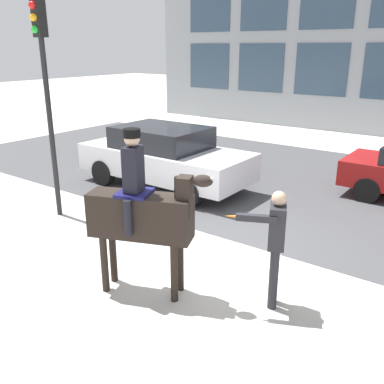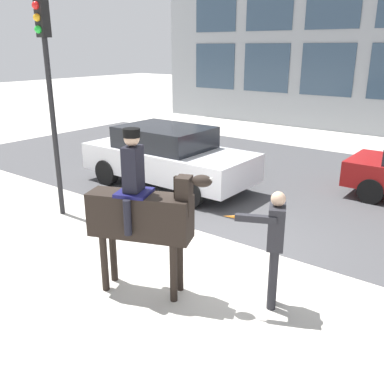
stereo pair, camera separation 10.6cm
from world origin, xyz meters
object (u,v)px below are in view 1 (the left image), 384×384
Objects in this scene: mounted_horse_lead at (142,212)px; street_car_near_lane at (164,156)px; traffic_light at (45,78)px; pedestrian_bystander at (275,240)px.

street_car_near_lane is (-3.08, 4.20, -0.46)m from mounted_horse_lead.
mounted_horse_lead is 5.23m from street_car_near_lane.
street_car_near_lane is 1.04× the size of traffic_light.
traffic_light is at bearing -29.16° from pedestrian_bystander.
mounted_horse_lead is 0.54× the size of street_car_near_lane.
mounted_horse_lead is 0.56× the size of traffic_light.
traffic_light is at bearing -101.36° from street_car_near_lane.
mounted_horse_lead reaches higher than pedestrian_bystander.
pedestrian_bystander is at bearing -4.46° from traffic_light.
mounted_horse_lead is at bearing -0.22° from pedestrian_bystander.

